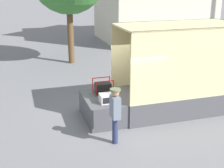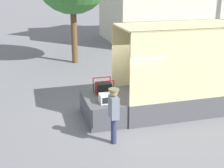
{
  "view_description": "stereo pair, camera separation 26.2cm",
  "coord_description": "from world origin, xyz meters",
  "views": [
    {
      "loc": [
        -3.44,
        -10.13,
        4.9
      ],
      "look_at": [
        -0.36,
        -0.2,
        1.39
      ],
      "focal_mm": 50.0,
      "sensor_mm": 36.0,
      "label": 1
    },
    {
      "loc": [
        -3.18,
        -10.21,
        4.9
      ],
      "look_at": [
        -0.36,
        -0.2,
        1.39
      ],
      "focal_mm": 50.0,
      "sensor_mm": 36.0,
      "label": 2
    }
  ],
  "objects": [
    {
      "name": "portable_generator",
      "position": [
        -0.5,
        0.42,
        1.05
      ],
      "size": [
        0.7,
        0.51,
        0.57
      ],
      "color": "black",
      "rests_on": "tailgate_deck"
    },
    {
      "name": "ground_plane",
      "position": [
        0.0,
        0.0,
        0.0
      ],
      "size": [
        160.0,
        160.0,
        0.0
      ],
      "primitive_type": "plane",
      "color": "slate"
    },
    {
      "name": "microwave",
      "position": [
        -0.63,
        -0.51,
        0.99
      ],
      "size": [
        0.51,
        0.43,
        0.31
      ],
      "color": "white",
      "rests_on": "tailgate_deck"
    },
    {
      "name": "box_truck",
      "position": [
        4.12,
        0.0,
        1.05
      ],
      "size": [
        6.93,
        2.19,
        3.34
      ],
      "color": "white",
      "rests_on": "ground"
    },
    {
      "name": "worker_person",
      "position": [
        -0.77,
        -1.85,
        1.12
      ],
      "size": [
        0.32,
        0.44,
        1.81
      ],
      "color": "navy",
      "rests_on": "ground"
    },
    {
      "name": "tailgate_deck",
      "position": [
        -0.66,
        0.0,
        0.42
      ],
      "size": [
        1.32,
        2.08,
        0.84
      ],
      "primitive_type": "cube",
      "color": "#4C4C51",
      "rests_on": "ground"
    }
  ]
}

